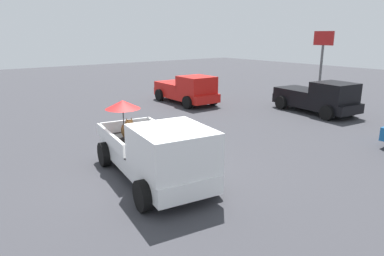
{
  "coord_description": "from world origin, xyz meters",
  "views": [
    {
      "loc": [
        8.49,
        -5.06,
        4.24
      ],
      "look_at": [
        -0.67,
        2.03,
        1.1
      ],
      "focal_mm": 32.49,
      "sensor_mm": 36.0,
      "label": 1
    }
  ],
  "objects_px": {
    "pickup_truck_main": "(157,152)",
    "pickup_truck_red": "(318,97)",
    "pickup_truck_far": "(187,90)",
    "motel_sign": "(322,51)"
  },
  "relations": [
    {
      "from": "pickup_truck_far",
      "to": "motel_sign",
      "type": "bearing_deg",
      "value": 65.47
    },
    {
      "from": "pickup_truck_red",
      "to": "pickup_truck_far",
      "type": "relative_size",
      "value": 1.03
    },
    {
      "from": "motel_sign",
      "to": "pickup_truck_far",
      "type": "bearing_deg",
      "value": -116.56
    },
    {
      "from": "pickup_truck_red",
      "to": "motel_sign",
      "type": "relative_size",
      "value": 1.13
    },
    {
      "from": "pickup_truck_red",
      "to": "pickup_truck_far",
      "type": "height_order",
      "value": "same"
    },
    {
      "from": "pickup_truck_red",
      "to": "motel_sign",
      "type": "bearing_deg",
      "value": 129.14
    },
    {
      "from": "pickup_truck_main",
      "to": "pickup_truck_red",
      "type": "bearing_deg",
      "value": 110.73
    },
    {
      "from": "pickup_truck_far",
      "to": "pickup_truck_main",
      "type": "bearing_deg",
      "value": -38.99
    },
    {
      "from": "pickup_truck_red",
      "to": "pickup_truck_main",
      "type": "bearing_deg",
      "value": -71.02
    },
    {
      "from": "pickup_truck_red",
      "to": "pickup_truck_far",
      "type": "distance_m",
      "value": 7.76
    }
  ]
}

